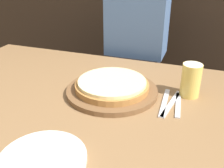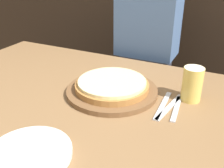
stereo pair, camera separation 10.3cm
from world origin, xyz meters
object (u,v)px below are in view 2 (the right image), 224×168
object	(u,v)px
beer_glass	(192,83)
diner_person	(146,62)
fork	(163,105)
dinner_knife	(170,107)
dinner_plate	(29,154)
spoon	(176,108)
pizza_on_board	(112,88)

from	to	relation	value
beer_glass	diner_person	world-z (taller)	diner_person
fork	dinner_knife	distance (m)	0.03
fork	dinner_knife	xyz separation A→B (m)	(0.03, 0.00, 0.00)
dinner_plate	diner_person	size ratio (longest dim) A/B	0.18
diner_person	spoon	bearing A→B (deg)	-61.22
dinner_plate	spoon	xyz separation A→B (m)	(0.30, 0.42, -0.01)
fork	pizza_on_board	bearing A→B (deg)	177.59
beer_glass	dinner_plate	size ratio (longest dim) A/B	0.56
beer_glass	diner_person	xyz separation A→B (m)	(-0.34, 0.47, -0.14)
pizza_on_board	beer_glass	xyz separation A→B (m)	(0.29, 0.08, 0.05)
dinner_knife	dinner_plate	bearing A→B (deg)	-123.41
beer_glass	diner_person	distance (m)	0.60
beer_glass	pizza_on_board	bearing A→B (deg)	-164.13
beer_glass	fork	world-z (taller)	beer_glass
pizza_on_board	fork	size ratio (longest dim) A/B	1.70
beer_glass	spoon	size ratio (longest dim) A/B	0.72
beer_glass	dinner_plate	xyz separation A→B (m)	(-0.33, -0.52, -0.06)
dinner_knife	beer_glass	bearing A→B (deg)	58.99
pizza_on_board	beer_glass	world-z (taller)	beer_glass
dinner_plate	dinner_knife	world-z (taller)	dinner_plate
fork	beer_glass	bearing A→B (deg)	48.88
dinner_plate	spoon	size ratio (longest dim) A/B	1.30
beer_glass	dinner_plate	world-z (taller)	beer_glass
beer_glass	spoon	xyz separation A→B (m)	(-0.03, -0.09, -0.07)
fork	dinner_plate	bearing A→B (deg)	-120.98
pizza_on_board	spoon	world-z (taller)	pizza_on_board
fork	dinner_knife	size ratio (longest dim) A/B	1.00
pizza_on_board	spoon	xyz separation A→B (m)	(0.26, -0.01, -0.02)
pizza_on_board	diner_person	distance (m)	0.56
pizza_on_board	fork	bearing A→B (deg)	-2.41
beer_glass	spoon	distance (m)	0.12
fork	spoon	bearing A→B (deg)	0.00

